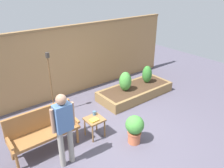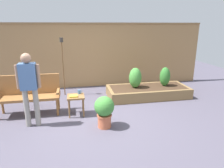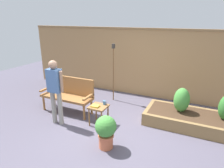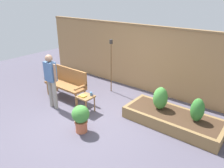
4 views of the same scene
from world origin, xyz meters
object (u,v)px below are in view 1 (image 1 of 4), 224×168
(book_on_table, at_px, (94,120))
(garden_bench, at_px, (42,128))
(shrub_far_corner, at_px, (147,74))
(potted_boxwood, at_px, (135,128))
(person_by_bench, at_px, (64,125))
(shrub_near_bench, at_px, (125,81))
(cup_on_table, at_px, (94,113))
(tiki_torch, at_px, (50,73))
(side_table, at_px, (94,122))

(book_on_table, bearing_deg, garden_bench, 159.27)
(shrub_far_corner, bearing_deg, potted_boxwood, -141.74)
(person_by_bench, bearing_deg, shrub_near_bench, 26.12)
(cup_on_table, relative_size, potted_boxwood, 0.16)
(tiki_torch, relative_size, person_by_bench, 1.11)
(shrub_far_corner, xyz_separation_m, person_by_bench, (-3.60, -1.31, 0.35))
(potted_boxwood, height_order, tiki_torch, tiki_torch)
(cup_on_table, distance_m, person_by_bench, 1.20)
(tiki_torch, bearing_deg, potted_boxwood, -68.39)
(potted_boxwood, bearing_deg, shrub_near_bench, 54.74)
(shrub_near_bench, xyz_separation_m, person_by_bench, (-2.67, -1.31, 0.34))
(tiki_torch, height_order, person_by_bench, tiki_torch)
(cup_on_table, height_order, book_on_table, cup_on_table)
(potted_boxwood, distance_m, tiki_torch, 2.54)
(cup_on_table, xyz_separation_m, potted_boxwood, (0.48, -0.87, -0.13))
(book_on_table, distance_m, tiki_torch, 1.74)
(garden_bench, relative_size, potted_boxwood, 2.11)
(side_table, relative_size, book_on_table, 2.60)
(garden_bench, relative_size, person_by_bench, 0.92)
(potted_boxwood, distance_m, person_by_bench, 1.62)
(tiki_torch, bearing_deg, garden_bench, -123.10)
(shrub_near_bench, relative_size, tiki_torch, 0.34)
(shrub_far_corner, relative_size, tiki_torch, 0.33)
(shrub_near_bench, distance_m, tiki_torch, 2.23)
(garden_bench, bearing_deg, tiki_torch, 56.90)
(potted_boxwood, bearing_deg, cup_on_table, 118.96)
(cup_on_table, distance_m, book_on_table, 0.24)
(potted_boxwood, relative_size, person_by_bench, 0.44)
(side_table, relative_size, shrub_near_bench, 0.81)
(tiki_torch, bearing_deg, book_on_table, -80.22)
(potted_boxwood, bearing_deg, shrub_far_corner, 38.26)
(side_table, xyz_separation_m, book_on_table, (-0.05, -0.07, 0.10))
(shrub_near_bench, distance_m, shrub_far_corner, 0.93)
(shrub_far_corner, bearing_deg, side_table, -160.95)
(shrub_far_corner, bearing_deg, person_by_bench, -160.03)
(shrub_far_corner, bearing_deg, shrub_near_bench, 180.00)
(book_on_table, distance_m, person_by_bench, 1.03)
(potted_boxwood, height_order, person_by_bench, person_by_bench)
(garden_bench, relative_size, shrub_near_bench, 2.43)
(cup_on_table, bearing_deg, tiki_torch, 106.57)
(shrub_near_bench, height_order, shrub_far_corner, shrub_near_bench)
(book_on_table, distance_m, shrub_near_bench, 2.05)
(cup_on_table, height_order, person_by_bench, person_by_bench)
(book_on_table, distance_m, shrub_far_corner, 2.90)
(garden_bench, xyz_separation_m, book_on_table, (1.05, -0.38, -0.05))
(shrub_near_bench, distance_m, person_by_bench, 2.99)
(potted_boxwood, bearing_deg, person_by_bench, 166.64)
(garden_bench, distance_m, tiki_torch, 1.56)
(book_on_table, relative_size, person_by_bench, 0.12)
(shrub_near_bench, xyz_separation_m, shrub_far_corner, (0.93, 0.00, -0.01))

